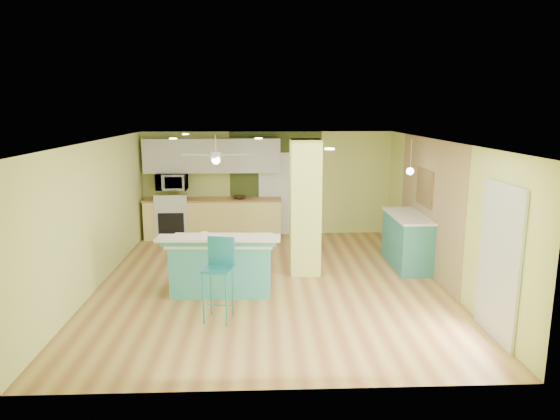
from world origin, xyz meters
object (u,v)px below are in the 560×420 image
(peninsula, at_px, (222,264))
(bar_stool, at_px, (219,265))
(side_counter, at_px, (408,240))
(canister, at_px, (204,237))
(fruit_bowl, at_px, (239,197))

(peninsula, bearing_deg, bar_stool, -84.86)
(side_counter, xyz_separation_m, canister, (-3.80, -1.36, 0.47))
(peninsula, distance_m, canister, 0.57)
(bar_stool, height_order, canister, bar_stool)
(side_counter, height_order, canister, canister)
(fruit_bowl, bearing_deg, peninsula, -92.50)
(fruit_bowl, bearing_deg, side_counter, -34.32)
(peninsula, height_order, canister, canister)
(bar_stool, bearing_deg, canister, 120.88)
(peninsula, relative_size, side_counter, 1.24)
(side_counter, distance_m, canister, 4.06)
(bar_stool, bearing_deg, fruit_bowl, 102.09)
(canister, bearing_deg, bar_stool, -72.49)
(fruit_bowl, bearing_deg, canister, -96.59)
(bar_stool, bearing_deg, peninsula, 106.10)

